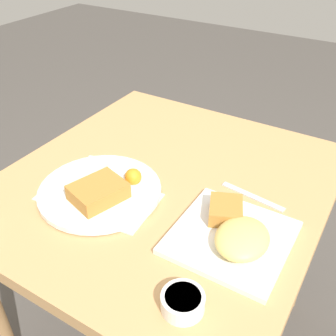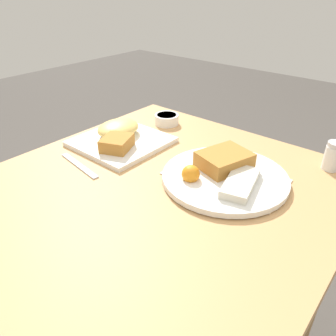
{
  "view_description": "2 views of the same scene",
  "coord_description": "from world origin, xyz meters",
  "px_view_note": "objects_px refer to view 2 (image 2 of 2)",
  "views": [
    {
      "loc": [
        -0.71,
        -0.44,
        1.34
      ],
      "look_at": [
        -0.01,
        -0.02,
        0.77
      ],
      "focal_mm": 42.0,
      "sensor_mm": 36.0,
      "label": 1
    },
    {
      "loc": [
        0.48,
        0.44,
        1.15
      ],
      "look_at": [
        -0.03,
        0.01,
        0.76
      ],
      "focal_mm": 35.0,
      "sensor_mm": 36.0,
      "label": 2
    }
  ],
  "objects_px": {
    "plate_oval_far": "(225,173)",
    "butter_knife": "(79,165)",
    "sauce_ramekin": "(167,119)",
    "plate_square_near": "(120,137)",
    "salt_shaker": "(333,158)"
  },
  "relations": [
    {
      "from": "plate_square_near",
      "to": "salt_shaker",
      "type": "height_order",
      "value": "salt_shaker"
    },
    {
      "from": "plate_square_near",
      "to": "butter_knife",
      "type": "height_order",
      "value": "plate_square_near"
    },
    {
      "from": "plate_square_near",
      "to": "salt_shaker",
      "type": "distance_m",
      "value": 0.59
    },
    {
      "from": "plate_square_near",
      "to": "sauce_ramekin",
      "type": "height_order",
      "value": "plate_square_near"
    },
    {
      "from": "butter_knife",
      "to": "sauce_ramekin",
      "type": "bearing_deg",
      "value": 99.3
    },
    {
      "from": "plate_oval_far",
      "to": "sauce_ramekin",
      "type": "relative_size",
      "value": 3.8
    },
    {
      "from": "sauce_ramekin",
      "to": "salt_shaker",
      "type": "relative_size",
      "value": 1.06
    },
    {
      "from": "plate_square_near",
      "to": "butter_knife",
      "type": "distance_m",
      "value": 0.17
    },
    {
      "from": "plate_oval_far",
      "to": "butter_knife",
      "type": "height_order",
      "value": "plate_oval_far"
    },
    {
      "from": "salt_shaker",
      "to": "plate_square_near",
      "type": "bearing_deg",
      "value": -65.18
    },
    {
      "from": "plate_square_near",
      "to": "salt_shaker",
      "type": "bearing_deg",
      "value": 114.82
    },
    {
      "from": "plate_oval_far",
      "to": "salt_shaker",
      "type": "relative_size",
      "value": 4.04
    },
    {
      "from": "sauce_ramekin",
      "to": "plate_square_near",
      "type": "bearing_deg",
      "value": -3.28
    },
    {
      "from": "plate_oval_far",
      "to": "butter_knife",
      "type": "bearing_deg",
      "value": -60.28
    },
    {
      "from": "sauce_ramekin",
      "to": "butter_knife",
      "type": "xyz_separation_m",
      "value": [
        0.37,
        0.01,
        -0.02
      ]
    }
  ]
}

